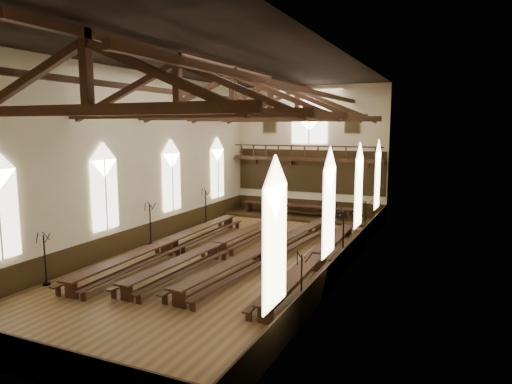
# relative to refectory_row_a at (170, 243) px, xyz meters

# --- Properties ---
(ground) EXTENTS (26.00, 26.00, 0.00)m
(ground) POSITION_rel_refectory_row_a_xyz_m (3.46, 0.88, -0.59)
(ground) COLOR brown
(ground) RESTS_ON ground
(room_walls) EXTENTS (26.00, 26.00, 26.00)m
(room_walls) POSITION_rel_refectory_row_a_xyz_m (3.46, 0.88, 5.87)
(room_walls) COLOR beige
(room_walls) RESTS_ON ground
(wainscot_band) EXTENTS (12.00, 26.00, 1.20)m
(wainscot_band) POSITION_rel_refectory_row_a_xyz_m (3.46, 0.88, 0.01)
(wainscot_band) COLOR #30210E
(wainscot_band) RESTS_ON ground
(side_windows) EXTENTS (11.85, 19.80, 4.50)m
(side_windows) POSITION_rel_refectory_row_a_xyz_m (3.46, 0.88, 3.15)
(side_windows) COLOR white
(side_windows) RESTS_ON room_walls
(end_window) EXTENTS (2.80, 0.12, 3.80)m
(end_window) POSITION_rel_refectory_row_a_xyz_m (3.46, 13.78, 6.63)
(end_window) COLOR white
(end_window) RESTS_ON room_walls
(minstrels_gallery) EXTENTS (11.80, 1.24, 3.70)m
(minstrels_gallery) POSITION_rel_refectory_row_a_xyz_m (3.46, 13.54, 3.32)
(minstrels_gallery) COLOR #361D11
(minstrels_gallery) RESTS_ON room_walls
(portraits) EXTENTS (7.75, 0.09, 1.45)m
(portraits) POSITION_rel_refectory_row_a_xyz_m (3.46, 13.78, 6.51)
(portraits) COLOR brown
(portraits) RESTS_ON room_walls
(roof_trusses) EXTENTS (11.70, 25.70, 2.80)m
(roof_trusses) POSITION_rel_refectory_row_a_xyz_m (3.46, 0.88, 7.63)
(roof_trusses) COLOR #361D11
(roof_trusses) RESTS_ON room_walls
(refectory_row_a) EXTENTS (1.77, 14.96, 0.81)m
(refectory_row_a) POSITION_rel_refectory_row_a_xyz_m (0.00, 0.00, 0.00)
(refectory_row_a) COLOR #361D11
(refectory_row_a) RESTS_ON ground
(refectory_row_b) EXTENTS (1.84, 14.69, 0.78)m
(refectory_row_b) POSITION_rel_refectory_row_a_xyz_m (2.63, 0.56, -0.02)
(refectory_row_b) COLOR #361D11
(refectory_row_b) RESTS_ON ground
(refectory_row_c) EXTENTS (2.41, 15.19, 0.82)m
(refectory_row_c) POSITION_rel_refectory_row_a_xyz_m (5.38, 1.02, 0.01)
(refectory_row_c) COLOR #361D11
(refectory_row_c) RESTS_ON ground
(refectory_row_d) EXTENTS (1.68, 14.52, 0.76)m
(refectory_row_d) POSITION_rel_refectory_row_a_xyz_m (8.09, 0.77, -0.03)
(refectory_row_d) COLOR #361D11
(refectory_row_d) RESTS_ON ground
(dais) EXTENTS (11.40, 2.89, 0.19)m
(dais) POSITION_rel_refectory_row_a_xyz_m (3.06, 12.28, -0.49)
(dais) COLOR #30210E
(dais) RESTS_ON ground
(high_table) EXTENTS (8.82, 1.27, 0.82)m
(high_table) POSITION_rel_refectory_row_a_xyz_m (3.06, 12.28, 0.30)
(high_table) COLOR #361D11
(high_table) RESTS_ON dais
(high_chairs) EXTENTS (6.73, 0.43, 0.92)m
(high_chairs) POSITION_rel_refectory_row_a_xyz_m (3.06, 13.13, 0.11)
(high_chairs) COLOR #361D11
(high_chairs) RESTS_ON dais
(candelabrum_left_near) EXTENTS (0.65, 0.73, 2.37)m
(candelabrum_left_near) POSITION_rel_refectory_row_a_xyz_m (-2.09, -6.37, 0.13)
(candelabrum_left_near) COLOR black
(candelabrum_left_near) RESTS_ON ground
(candelabrum_left_mid) EXTENTS (0.69, 0.79, 2.57)m
(candelabrum_left_mid) POSITION_rel_refectory_row_a_xyz_m (-2.09, 1.06, 0.19)
(candelabrum_left_mid) COLOR black
(candelabrum_left_mid) RESTS_ON ground
(candelabrum_left_far) EXTENTS (0.69, 0.79, 2.57)m
(candelabrum_left_far) POSITION_rel_refectory_row_a_xyz_m (-2.09, 7.44, 0.19)
(candelabrum_left_far) COLOR black
(candelabrum_left_far) RESTS_ON ground
(candelabrum_right_near) EXTENTS (0.64, 0.70, 2.29)m
(candelabrum_right_near) POSITION_rel_refectory_row_a_xyz_m (9.01, -4.51, 0.11)
(candelabrum_right_near) COLOR black
(candelabrum_right_near) RESTS_ON ground
(candelabrum_right_mid) EXTENTS (0.78, 0.87, 2.82)m
(candelabrum_right_mid) POSITION_rel_refectory_row_a_xyz_m (9.01, 2.13, 0.27)
(candelabrum_right_mid) COLOR black
(candelabrum_right_mid) RESTS_ON ground
(candelabrum_right_far) EXTENTS (0.67, 0.76, 2.46)m
(candelabrum_right_far) POSITION_rel_refectory_row_a_xyz_m (9.01, 7.98, 0.16)
(candelabrum_right_far) COLOR black
(candelabrum_right_far) RESTS_ON ground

